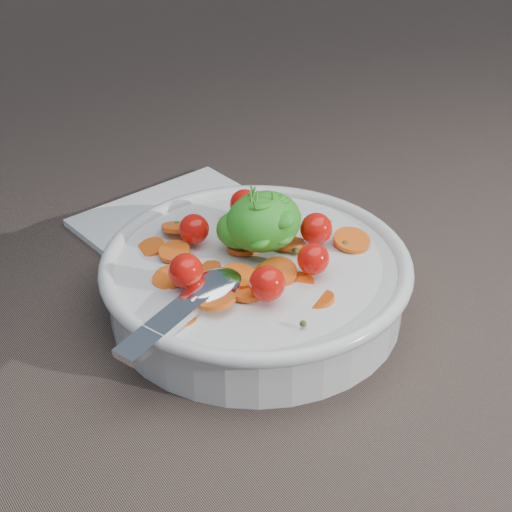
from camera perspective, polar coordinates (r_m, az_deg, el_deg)
ground at (r=0.60m, az=2.47°, el=-4.34°), size 6.00×6.00×0.00m
bowl at (r=0.59m, az=-0.03°, el=-1.69°), size 0.25×0.23×0.10m
napkin at (r=0.71m, az=-5.24°, el=2.38°), size 0.18×0.16×0.01m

